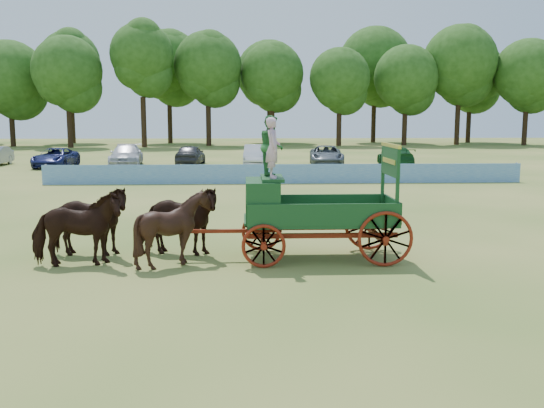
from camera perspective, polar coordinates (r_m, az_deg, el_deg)
The scene contains 9 objects.
ground at distance 15.47m, azimuth 9.62°, elevation -5.66°, with size 160.00×160.00×0.00m, color tan.
horse_lead_left at distance 15.67m, azimuth -17.92°, elevation -2.27°, with size 1.01×2.22×1.87m, color black.
horse_lead_right at distance 16.71m, azimuth -16.94°, elevation -1.58°, with size 1.01×2.22×1.87m, color black.
horse_wheel_left at distance 15.21m, azimuth -9.16°, elevation -2.27°, with size 1.51×1.70×1.88m, color black.
horse_wheel_right at distance 16.29m, azimuth -8.73°, elevation -1.56°, with size 1.01×2.22×1.87m, color black.
farm_dray at distance 15.63m, azimuth 1.88°, elevation 0.68°, with size 6.00×2.00×3.71m.
sponsor_banner at distance 32.88m, azimuth 1.26°, elevation 2.85°, with size 26.00×0.08×1.05m, color #2163B4.
parked_cars at distance 44.83m, azimuth -9.08°, elevation 4.50°, with size 35.80×6.32×1.53m.
treeline at distance 74.73m, azimuth -3.29°, elevation 12.61°, with size 89.93×20.77×15.16m.
Camera 1 is at (-3.27, -14.65, 3.75)m, focal length 40.00 mm.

